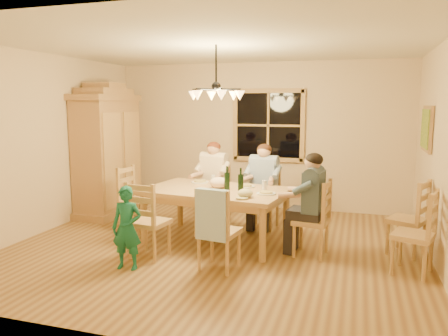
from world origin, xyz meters
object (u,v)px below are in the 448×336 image
(chair_end_left, at_px, (137,211))
(dining_table, at_px, (216,196))
(chair_near_right, at_px, (219,244))
(armoire, at_px, (108,155))
(chair_near_left, at_px, (150,234))
(chair_spare_front, at_px, (412,248))
(adult_woman, at_px, (213,172))
(adult_plaid_man, at_px, (264,175))
(chair_spare_back, at_px, (406,231))
(wine_bottle_b, at_px, (241,180))
(wine_bottle_a, at_px, (227,178))
(child, at_px, (127,228))
(chandelier, at_px, (216,94))
(chair_far_right, at_px, (263,209))
(adult_slate_man, at_px, (312,191))
(chair_end_right, at_px, (311,232))
(chair_far_left, at_px, (214,204))

(chair_end_left, bearing_deg, dining_table, 90.00)
(dining_table, distance_m, chair_near_right, 1.11)
(armoire, distance_m, chair_end_left, 1.49)
(chair_near_left, xyz_separation_m, chair_spare_front, (3.14, 0.39, 0.00))
(adult_woman, bearing_deg, adult_plaid_man, 180.00)
(chair_spare_back, bearing_deg, adult_plaid_man, 97.07)
(dining_table, height_order, wine_bottle_b, wine_bottle_b)
(chair_near_right, distance_m, adult_woman, 2.16)
(wine_bottle_a, relative_size, child, 0.33)
(chair_end_left, distance_m, chair_spare_back, 3.88)
(wine_bottle_a, height_order, wine_bottle_b, same)
(chandelier, distance_m, chair_spare_front, 3.04)
(chair_far_right, distance_m, wine_bottle_a, 1.12)
(child, bearing_deg, wine_bottle_a, 50.84)
(chair_spare_front, bearing_deg, adult_slate_man, 94.52)
(wine_bottle_a, bearing_deg, chair_far_right, 68.98)
(chandelier, relative_size, adult_slate_man, 0.88)
(adult_woman, bearing_deg, chair_far_right, 180.00)
(armoire, relative_size, chair_spare_front, 2.32)
(chair_near_left, distance_m, wine_bottle_a, 1.31)
(chair_end_right, relative_size, chair_spare_back, 1.00)
(child, bearing_deg, armoire, 119.73)
(wine_bottle_a, distance_m, wine_bottle_b, 0.26)
(chandelier, relative_size, wine_bottle_b, 2.33)
(wine_bottle_a, relative_size, chair_spare_front, 0.33)
(chair_near_right, bearing_deg, chair_near_left, -180.00)
(adult_slate_man, bearing_deg, chair_spare_back, -63.75)
(chair_end_right, height_order, adult_slate_man, adult_slate_man)
(wine_bottle_a, height_order, chair_spare_back, wine_bottle_a)
(adult_plaid_man, bearing_deg, wine_bottle_b, 91.34)
(armoire, relative_size, chair_end_left, 2.32)
(chair_spare_back, bearing_deg, chair_far_right, 97.07)
(adult_woman, relative_size, wine_bottle_a, 2.65)
(adult_woman, bearing_deg, child, 89.73)
(chair_end_left, distance_m, chair_spare_front, 3.93)
(adult_plaid_man, bearing_deg, chair_near_right, 93.37)
(wine_bottle_b, xyz_separation_m, child, (-1.07, -1.18, -0.43))
(chair_far_left, bearing_deg, child, 89.73)
(chandelier, bearing_deg, chair_near_left, -137.16)
(chair_end_left, bearing_deg, chandelier, 82.03)
(child, xyz_separation_m, chair_spare_front, (3.21, 0.83, -0.19))
(wine_bottle_a, bearing_deg, child, -122.88)
(armoire, xyz_separation_m, adult_slate_man, (3.69, -1.17, -0.22))
(chair_far_right, xyz_separation_m, adult_plaid_man, (-0.00, 0.00, 0.54))
(chair_far_right, height_order, chair_spare_front, same)
(chair_far_left, height_order, adult_plaid_man, adult_plaid_man)
(chair_far_right, xyz_separation_m, child, (-1.17, -2.17, 0.19))
(chair_far_left, bearing_deg, adult_slate_man, 153.43)
(chandelier, relative_size, chair_far_left, 0.78)
(chair_far_left, xyz_separation_m, chair_spare_front, (2.90, -1.45, 0.00))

